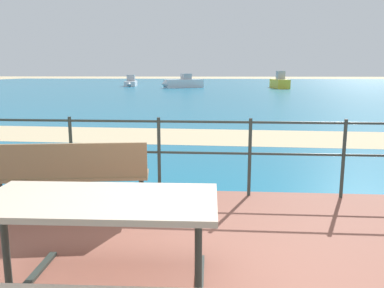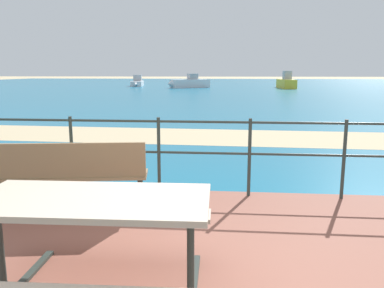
% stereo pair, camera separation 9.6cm
% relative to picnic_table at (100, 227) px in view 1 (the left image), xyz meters
% --- Properties ---
extents(sea_water, '(90.00, 90.00, 0.01)m').
position_rel_picnic_table_xyz_m(sea_water, '(0.58, 40.13, -0.65)').
color(sea_water, '#196B8E').
rests_on(sea_water, ground).
extents(beach_strip, '(54.06, 4.67, 0.01)m').
position_rel_picnic_table_xyz_m(beach_strip, '(0.58, 7.52, -0.64)').
color(beach_strip, tan).
rests_on(beach_strip, ground).
extents(picnic_table, '(1.59, 1.54, 0.79)m').
position_rel_picnic_table_xyz_m(picnic_table, '(0.00, 0.00, 0.00)').
color(picnic_table, tan).
rests_on(picnic_table, patio_paving).
extents(park_bench, '(1.73, 0.66, 0.84)m').
position_rel_picnic_table_xyz_m(park_bench, '(-0.87, 1.76, -0.08)').
color(park_bench, '#8C704C').
rests_on(park_bench, patio_paving).
extents(railing_fence, '(5.94, 0.04, 1.02)m').
position_rel_picnic_table_xyz_m(railing_fence, '(0.58, 2.57, 0.05)').
color(railing_fence, '#2D3833').
rests_on(railing_fence, patio_paving).
extents(boat_near, '(4.33, 3.26, 1.41)m').
position_rel_picnic_table_xyz_m(boat_near, '(-3.09, 37.51, -0.17)').
color(boat_near, silver).
rests_on(boat_near, sea_water).
extents(boat_mid, '(1.81, 4.93, 1.25)m').
position_rel_picnic_table_xyz_m(boat_mid, '(-9.36, 41.46, -0.25)').
color(boat_mid, silver).
rests_on(boat_mid, sea_water).
extents(boat_far, '(1.40, 5.24, 1.68)m').
position_rel_picnic_table_xyz_m(boat_far, '(6.57, 37.47, -0.11)').
color(boat_far, yellow).
rests_on(boat_far, sea_water).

